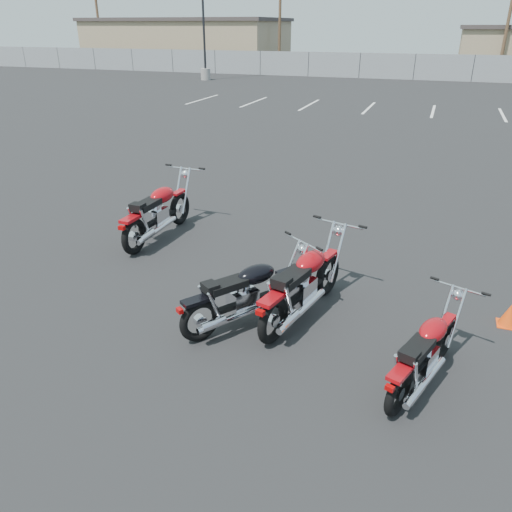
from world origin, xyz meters
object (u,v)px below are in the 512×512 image
(motorcycle_front_red, at_px, (158,212))
(motorcycle_third_red, at_px, (303,285))
(motorcycle_rear_red, at_px, (425,353))
(motorcycle_second_black, at_px, (245,294))

(motorcycle_front_red, bearing_deg, motorcycle_third_red, -28.59)
(motorcycle_rear_red, bearing_deg, motorcycle_front_red, 151.04)
(motorcycle_second_black, distance_m, motorcycle_rear_red, 2.36)
(motorcycle_front_red, height_order, motorcycle_rear_red, motorcycle_front_red)
(motorcycle_front_red, height_order, motorcycle_third_red, motorcycle_front_red)
(motorcycle_front_red, height_order, motorcycle_second_black, motorcycle_front_red)
(motorcycle_second_black, height_order, motorcycle_third_red, motorcycle_third_red)
(motorcycle_third_red, xyz_separation_m, motorcycle_rear_red, (1.64, -0.94, -0.09))
(motorcycle_front_red, xyz_separation_m, motorcycle_rear_red, (4.94, -2.73, -0.11))
(motorcycle_front_red, bearing_deg, motorcycle_rear_red, -28.96)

